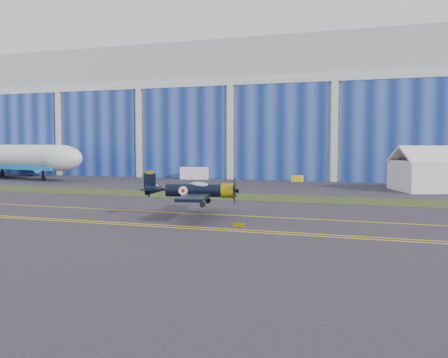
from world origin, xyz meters
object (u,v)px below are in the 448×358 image
(tent, at_px, (446,168))
(shipping_container, at_px, (194,173))
(tug, at_px, (297,178))
(warbird, at_px, (194,190))

(tent, relative_size, shipping_container, 3.15)
(shipping_container, xyz_separation_m, tug, (22.33, 0.27, -0.66))
(warbird, relative_size, shipping_container, 2.58)
(tug, bearing_deg, shipping_container, -173.69)
(shipping_container, bearing_deg, warbird, -82.39)
(warbird, xyz_separation_m, shipping_container, (-23.01, 54.13, -1.48))
(shipping_container, bearing_deg, tug, -14.73)
(warbird, xyz_separation_m, tug, (-0.68, 54.40, -2.14))
(tent, relative_size, tug, 8.72)
(tug, bearing_deg, warbird, -83.66)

